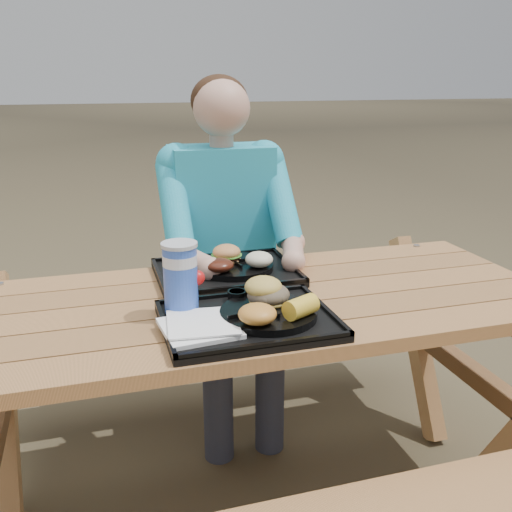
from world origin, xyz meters
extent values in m
plane|color=#999999|center=(0.00, 0.00, 0.00)|extent=(60.00, 60.00, 0.00)
cube|color=black|center=(-0.08, -0.19, 0.76)|extent=(0.45, 0.35, 0.02)
cube|color=black|center=(-0.04, 0.20, 0.76)|extent=(0.45, 0.35, 0.02)
cylinder|color=black|center=(-0.02, -0.19, 0.78)|extent=(0.26, 0.26, 0.02)
cylinder|color=black|center=(-0.01, 0.21, 0.78)|extent=(0.26, 0.26, 0.02)
cube|color=white|center=(-0.21, -0.22, 0.78)|extent=(0.20, 0.20, 0.02)
cylinder|color=blue|center=(-0.24, -0.09, 0.86)|extent=(0.09, 0.09, 0.18)
cylinder|color=black|center=(-0.07, -0.06, 0.79)|extent=(0.05, 0.05, 0.03)
cylinder|color=yellow|center=(-0.02, -0.05, 0.79)|extent=(0.05, 0.05, 0.03)
ellipsoid|color=gold|center=(-0.07, -0.26, 0.81)|extent=(0.10, 0.10, 0.05)
cube|color=black|center=(-0.21, 0.21, 0.77)|extent=(0.03, 0.16, 0.01)
ellipsoid|color=#491A0E|center=(-0.08, 0.15, 0.81)|extent=(0.09, 0.09, 0.04)
ellipsoid|color=silver|center=(0.06, 0.16, 0.82)|extent=(0.09, 0.09, 0.05)
camera|label=1|loc=(-0.45, -1.52, 1.38)|focal=40.00mm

